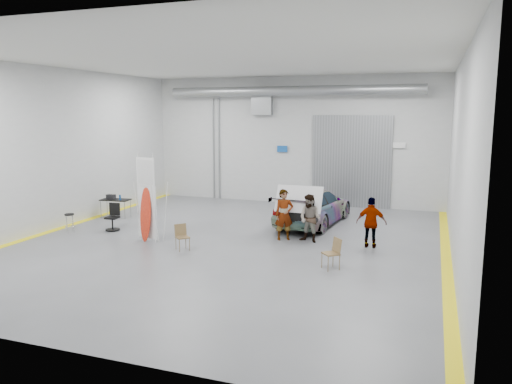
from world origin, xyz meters
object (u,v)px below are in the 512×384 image
(work_table, at_px, (114,199))
(folding_chair_near, at_px, (183,242))
(person_c, at_px, (371,223))
(sedan_car, at_px, (313,206))
(person_a, at_px, (284,215))
(office_chair, at_px, (113,219))
(shop_stool, at_px, (70,223))
(surfboard_display, at_px, (148,206))
(person_b, at_px, (310,218))
(folding_chair_far, at_px, (331,260))

(work_table, bearing_deg, folding_chair_near, -34.99)
(person_c, bearing_deg, sedan_car, -46.80)
(sedan_car, relative_size, person_a, 2.77)
(work_table, distance_m, office_chair, 2.45)
(work_table, bearing_deg, person_c, -6.51)
(sedan_car, distance_m, shop_stool, 9.15)
(work_table, bearing_deg, person_a, -8.94)
(person_a, relative_size, surfboard_display, 0.58)
(shop_stool, bearing_deg, person_a, 11.84)
(person_b, bearing_deg, office_chair, -158.97)
(person_a, xyz_separation_m, folding_chair_far, (2.15, -2.67, -0.60))
(person_b, distance_m, office_chair, 7.34)
(shop_stool, relative_size, office_chair, 0.70)
(folding_chair_far, distance_m, office_chair, 8.73)
(surfboard_display, distance_m, shop_stool, 3.52)
(person_b, bearing_deg, sedan_car, 115.98)
(folding_chair_far, height_order, office_chair, office_chair)
(person_a, height_order, person_b, person_a)
(person_c, xyz_separation_m, folding_chair_near, (-5.62, -2.32, -0.57))
(folding_chair_near, xyz_separation_m, folding_chair_far, (4.83, -0.34, 0.02))
(person_a, bearing_deg, folding_chair_near, -168.56)
(person_a, distance_m, surfboard_display, 4.64)
(person_b, relative_size, office_chair, 1.65)
(person_a, height_order, surfboard_display, surfboard_display)
(person_b, height_order, person_c, person_c)
(shop_stool, height_order, work_table, work_table)
(sedan_car, height_order, work_table, sedan_car)
(sedan_car, distance_m, person_a, 2.77)
(sedan_car, distance_m, folding_chair_near, 5.92)
(person_b, height_order, office_chair, person_b)
(surfboard_display, bearing_deg, work_table, 153.80)
(person_c, relative_size, office_chair, 1.67)
(folding_chair_near, bearing_deg, person_c, -25.44)
(person_b, bearing_deg, person_a, -165.16)
(work_table, bearing_deg, folding_chair_far, -21.45)
(shop_stool, distance_m, work_table, 2.86)
(person_c, height_order, folding_chair_far, person_c)
(folding_chair_near, bearing_deg, person_b, -14.99)
(sedan_car, height_order, shop_stool, sedan_car)
(person_a, height_order, work_table, person_a)
(person_b, relative_size, person_c, 0.99)
(shop_stool, xyz_separation_m, work_table, (-0.06, 2.83, 0.41))
(person_c, height_order, work_table, person_c)
(person_b, height_order, folding_chair_near, person_b)
(surfboard_display, distance_m, folding_chair_far, 6.56)
(sedan_car, xyz_separation_m, surfboard_display, (-4.65, -4.50, 0.52))
(person_a, relative_size, folding_chair_far, 1.99)
(folding_chair_far, bearing_deg, surfboard_display, -138.56)
(folding_chair_far, xyz_separation_m, work_table, (-9.89, 3.89, 0.48))
(folding_chair_far, bearing_deg, office_chair, -143.02)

